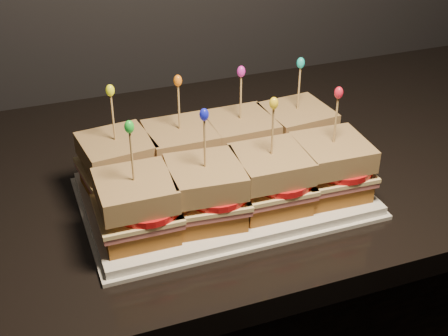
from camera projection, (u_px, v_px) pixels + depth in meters
name	position (u px, v px, depth m)	size (l,w,h in m)	color
granite_slab	(37.00, 205.00, 0.94)	(2.53, 0.65, 0.04)	black
platter	(224.00, 195.00, 0.92)	(0.40, 0.25, 0.02)	white
platter_rim	(224.00, 198.00, 0.92)	(0.41, 0.26, 0.01)	white
sandwich_0_bread_bot	(119.00, 181.00, 0.91)	(0.09, 0.09, 0.03)	brown
sandwich_0_ham	(118.00, 171.00, 0.90)	(0.10, 0.10, 0.01)	#C86063
sandwich_0_cheese	(118.00, 167.00, 0.89)	(0.10, 0.10, 0.01)	#F7DD93
sandwich_0_tomato	(127.00, 163.00, 0.89)	(0.09, 0.09, 0.01)	red
sandwich_0_bread_top	(116.00, 150.00, 0.88)	(0.10, 0.10, 0.03)	brown
sandwich_0_pick	(113.00, 120.00, 0.86)	(0.00, 0.00, 0.09)	tan
sandwich_0_frill	(110.00, 90.00, 0.83)	(0.01, 0.01, 0.02)	#ECF514
sandwich_1_bread_bot	(181.00, 169.00, 0.94)	(0.09, 0.09, 0.03)	brown
sandwich_1_ham	(181.00, 159.00, 0.93)	(0.10, 0.10, 0.01)	#C86063
sandwich_1_cheese	(181.00, 155.00, 0.92)	(0.10, 0.10, 0.01)	#F7DD93
sandwich_1_tomato	(190.00, 151.00, 0.92)	(0.09, 0.09, 0.01)	red
sandwich_1_bread_top	(180.00, 139.00, 0.91)	(0.10, 0.10, 0.03)	brown
sandwich_1_pick	(179.00, 110.00, 0.88)	(0.00, 0.00, 0.09)	tan
sandwich_1_frill	(178.00, 81.00, 0.86)	(0.01, 0.01, 0.02)	orange
sandwich_2_bread_bot	(240.00, 158.00, 0.96)	(0.09, 0.09, 0.03)	brown
sandwich_2_ham	(240.00, 149.00, 0.95)	(0.10, 0.10, 0.01)	#C86063
sandwich_2_cheese	(240.00, 145.00, 0.95)	(0.10, 0.10, 0.01)	#F7DD93
sandwich_2_tomato	(249.00, 141.00, 0.95)	(0.09, 0.09, 0.01)	red
sandwich_2_bread_top	(240.00, 128.00, 0.94)	(0.10, 0.10, 0.03)	brown
sandwich_2_pick	(241.00, 100.00, 0.91)	(0.00, 0.00, 0.09)	tan
sandwich_2_frill	(241.00, 71.00, 0.89)	(0.01, 0.01, 0.02)	#D022AD
sandwich_3_bread_bot	(295.00, 148.00, 0.99)	(0.09, 0.09, 0.03)	brown
sandwich_3_ham	(296.00, 138.00, 0.98)	(0.10, 0.10, 0.01)	#C86063
sandwich_3_cheese	(296.00, 134.00, 0.98)	(0.10, 0.10, 0.01)	#F7DD93
sandwich_3_tomato	(305.00, 131.00, 0.97)	(0.09, 0.09, 0.01)	red
sandwich_3_bread_top	(297.00, 118.00, 0.96)	(0.10, 0.10, 0.03)	brown
sandwich_3_pick	(299.00, 91.00, 0.94)	(0.00, 0.00, 0.09)	tan
sandwich_3_frill	(301.00, 63.00, 0.92)	(0.01, 0.01, 0.02)	#15BEAF
sandwich_4_bread_bot	(138.00, 224.00, 0.82)	(0.09, 0.09, 0.03)	brown
sandwich_4_ham	(137.00, 213.00, 0.81)	(0.10, 0.10, 0.01)	#C86063
sandwich_4_cheese	(137.00, 209.00, 0.80)	(0.10, 0.10, 0.01)	#F7DD93
sandwich_4_tomato	(146.00, 205.00, 0.80)	(0.09, 0.09, 0.01)	red
sandwich_4_bread_top	(135.00, 191.00, 0.79)	(0.10, 0.10, 0.03)	brown
sandwich_4_pick	(132.00, 159.00, 0.77)	(0.00, 0.00, 0.09)	tan
sandwich_4_frill	(129.00, 127.00, 0.74)	(0.01, 0.01, 0.02)	green
sandwich_5_bread_bot	(206.00, 210.00, 0.84)	(0.09, 0.09, 0.03)	brown
sandwich_5_ham	(206.00, 199.00, 0.84)	(0.10, 0.10, 0.01)	#C86063
sandwich_5_cheese	(206.00, 195.00, 0.83)	(0.10, 0.10, 0.01)	#F7DD93
sandwich_5_tomato	(216.00, 191.00, 0.83)	(0.09, 0.09, 0.01)	red
sandwich_5_bread_top	(205.00, 177.00, 0.82)	(0.10, 0.10, 0.03)	brown
sandwich_5_pick	(205.00, 146.00, 0.79)	(0.00, 0.00, 0.09)	tan
sandwich_5_frill	(204.00, 115.00, 0.77)	(0.01, 0.01, 0.02)	#141BD2
sandwich_6_bread_bot	(270.00, 196.00, 0.87)	(0.09, 0.09, 0.03)	brown
sandwich_6_ham	(270.00, 186.00, 0.86)	(0.10, 0.10, 0.01)	#C86063
sandwich_6_cheese	(270.00, 182.00, 0.86)	(0.10, 0.10, 0.01)	#F7DD93
sandwich_6_tomato	(280.00, 178.00, 0.86)	(0.09, 0.09, 0.01)	red
sandwich_6_bread_top	(271.00, 164.00, 0.85)	(0.10, 0.10, 0.03)	brown
sandwich_6_pick	(272.00, 134.00, 0.82)	(0.00, 0.00, 0.09)	tan
sandwich_6_frill	(274.00, 103.00, 0.80)	(0.01, 0.01, 0.02)	yellow
sandwich_7_bread_bot	(329.00, 184.00, 0.90)	(0.09, 0.09, 0.03)	brown
sandwich_7_ham	(330.00, 174.00, 0.89)	(0.10, 0.10, 0.01)	#C86063
sandwich_7_cheese	(331.00, 169.00, 0.89)	(0.10, 0.10, 0.01)	#F7DD93
sandwich_7_tomato	(341.00, 165.00, 0.88)	(0.09, 0.09, 0.01)	red
sandwich_7_bread_top	(333.00, 152.00, 0.87)	(0.10, 0.10, 0.03)	brown
sandwich_7_pick	(336.00, 123.00, 0.85)	(0.00, 0.00, 0.09)	tan
sandwich_7_frill	(339.00, 93.00, 0.83)	(0.01, 0.01, 0.02)	red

